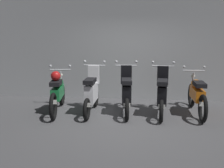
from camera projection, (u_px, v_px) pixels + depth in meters
ground_plane at (125, 123)px, 6.07m from camera, size 80.00×80.00×0.00m
back_wall at (129, 43)px, 8.04m from camera, size 16.00×0.30×3.40m
motorbike_slot_0 at (58, 92)px, 6.81m from camera, size 0.59×1.94×1.15m
motorbike_slot_1 at (92, 92)px, 6.73m from camera, size 0.59×1.68×1.29m
motorbike_slot_2 at (126, 93)px, 6.71m from camera, size 0.59×1.68×1.29m
motorbike_slot_3 at (162, 94)px, 6.58m from camera, size 0.59×1.68×1.29m
motorbike_slot_4 at (197, 94)px, 6.66m from camera, size 0.59×1.95×1.15m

